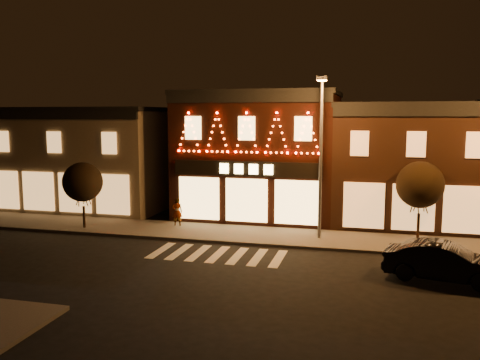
% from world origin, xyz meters
% --- Properties ---
extents(ground, '(120.00, 120.00, 0.00)m').
position_xyz_m(ground, '(0.00, 0.00, 0.00)').
color(ground, black).
rests_on(ground, ground).
extents(sidewalk_far, '(44.00, 4.00, 0.15)m').
position_xyz_m(sidewalk_far, '(2.00, 8.00, 0.07)').
color(sidewalk_far, '#47423D').
rests_on(sidewalk_far, ground).
extents(building_left, '(12.20, 8.28, 7.30)m').
position_xyz_m(building_left, '(-13.00, 13.99, 3.66)').
color(building_left, '#6F624F').
rests_on(building_left, ground).
extents(building_pulp, '(10.20, 8.34, 8.30)m').
position_xyz_m(building_pulp, '(0.00, 13.98, 4.16)').
color(building_pulp, black).
rests_on(building_pulp, ground).
extents(building_right_a, '(9.20, 8.28, 7.50)m').
position_xyz_m(building_right_a, '(9.50, 13.99, 3.76)').
color(building_right_a, '#351D12').
rests_on(building_right_a, ground).
extents(streetlamp_mid, '(0.56, 1.97, 8.59)m').
position_xyz_m(streetlamp_mid, '(4.56, 7.78, 5.19)').
color(streetlamp_mid, '#59595E').
rests_on(streetlamp_mid, sidewalk_far).
extents(tree_left, '(2.33, 2.33, 3.89)m').
position_xyz_m(tree_left, '(-9.22, 7.07, 2.87)').
color(tree_left, black).
rests_on(tree_left, sidewalk_far).
extents(tree_right, '(2.51, 2.51, 4.19)m').
position_xyz_m(tree_right, '(9.72, 9.17, 3.08)').
color(tree_right, black).
rests_on(tree_right, sidewalk_far).
extents(dark_sedan, '(5.06, 2.66, 1.58)m').
position_xyz_m(dark_sedan, '(10.17, 2.58, 0.79)').
color(dark_sedan, black).
rests_on(dark_sedan, ground).
extents(pedestrian, '(0.68, 0.53, 1.67)m').
position_xyz_m(pedestrian, '(-4.06, 8.96, 0.98)').
color(pedestrian, gray).
rests_on(pedestrian, sidewalk_far).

